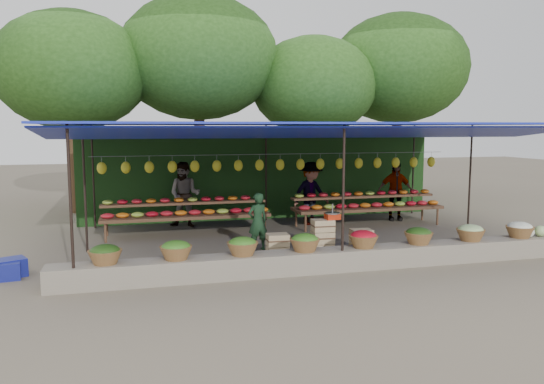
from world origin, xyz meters
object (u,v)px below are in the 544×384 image
object	(u,v)px
blue_crate_back	(9,268)
vendor_seated	(258,222)
crate_counter	(321,241)
weighing_scale	(332,215)
blue_crate_front	(5,271)

from	to	relation	value
blue_crate_back	vendor_seated	bearing A→B (deg)	-14.55
crate_counter	blue_crate_back	size ratio (longest dim) A/B	4.21
vendor_seated	blue_crate_back	size ratio (longest dim) A/B	2.29
crate_counter	weighing_scale	bearing A→B (deg)	-0.00
vendor_seated	blue_crate_back	world-z (taller)	vendor_seated
crate_counter	blue_crate_back	xyz separation A→B (m)	(-6.11, -0.08, -0.14)
weighing_scale	vendor_seated	bearing A→B (deg)	151.41
vendor_seated	blue_crate_front	xyz separation A→B (m)	(-4.93, -1.06, -0.49)
blue_crate_front	blue_crate_back	distance (m)	0.19
crate_counter	blue_crate_back	distance (m)	6.11
weighing_scale	blue_crate_front	distance (m)	6.43
vendor_seated	blue_crate_front	bearing A→B (deg)	-1.24
blue_crate_front	vendor_seated	bearing A→B (deg)	4.10
crate_counter	vendor_seated	bearing A→B (deg)	146.78
weighing_scale	blue_crate_back	world-z (taller)	weighing_scale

